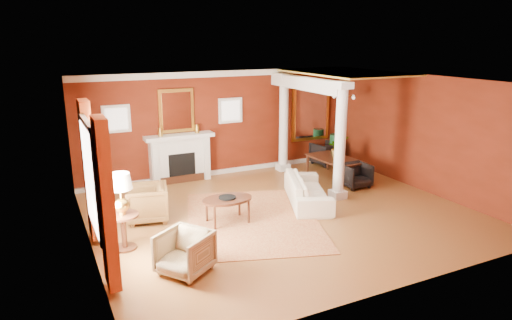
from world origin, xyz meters
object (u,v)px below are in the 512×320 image
armchair_stripe (185,251)px  dining_table (335,162)px  sofa (308,186)px  armchair_leopard (147,201)px  side_table (121,199)px  coffee_table (227,200)px

armchair_stripe → dining_table: dining_table is taller
sofa → armchair_stripe: bearing=140.5°
sofa → armchair_stripe: 4.08m
sofa → armchair_leopard: 3.68m
sofa → dining_table: size_ratio=1.32×
sofa → dining_table: (1.75, 1.36, 0.03)m
side_table → dining_table: 6.41m
armchair_stripe → coffee_table: size_ratio=0.73×
sofa → armchair_leopard: (-3.63, 0.58, 0.01)m
armchair_stripe → dining_table: size_ratio=0.49×
armchair_stripe → coffee_table: bearing=103.6°
armchair_stripe → side_table: 1.63m
sofa → side_table: size_ratio=1.48×
sofa → dining_table: 2.22m
sofa → coffee_table: (-2.15, -0.29, 0.08)m
armchair_leopard → armchair_stripe: size_ratio=1.09×
coffee_table → dining_table: size_ratio=0.67×
dining_table → sofa: bearing=123.8°
coffee_table → side_table: size_ratio=0.74×
armchair_stripe → dining_table: bearing=86.5°
armchair_stripe → side_table: size_ratio=0.54×
side_table → dining_table: side_table is taller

